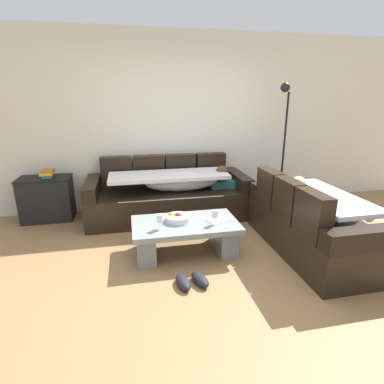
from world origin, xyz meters
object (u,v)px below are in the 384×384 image
coffee_table (185,234)px  book_stack_on_cabinet (47,173)px  couch_along_wall (171,195)px  fruit_bowl (177,218)px  wine_glass_near_right (215,215)px  side_cabinet (47,199)px  pair_of_shoes (192,281)px  couch_near_window (314,223)px  floor_lamp (283,139)px  wine_glass_near_left (160,219)px  open_magazine (219,219)px

coffee_table → book_stack_on_cabinet: book_stack_on_cabinet is taller
couch_along_wall → fruit_bowl: couch_along_wall is taller
wine_glass_near_right → side_cabinet: size_ratio=0.23×
wine_glass_near_right → pair_of_shoes: wine_glass_near_right is taller
pair_of_shoes → coffee_table: bearing=84.5°
couch_along_wall → couch_near_window: size_ratio=1.33×
wine_glass_near_right → floor_lamp: floor_lamp is taller
pair_of_shoes → book_stack_on_cabinet: bearing=129.1°
fruit_bowl → pair_of_shoes: 0.80m
wine_glass_near_right → book_stack_on_cabinet: bearing=143.1°
couch_along_wall → floor_lamp: 1.97m
wine_glass_near_left → fruit_bowl: bearing=39.1°
pair_of_shoes → wine_glass_near_left: bearing=114.1°
open_magazine → side_cabinet: side_cabinet is taller
side_cabinet → wine_glass_near_left: bearing=-45.8°
couch_along_wall → pair_of_shoes: size_ratio=6.71×
fruit_bowl → side_cabinet: side_cabinet is taller
wine_glass_near_right → pair_of_shoes: bearing=-125.2°
book_stack_on_cabinet → pair_of_shoes: size_ratio=0.59×
coffee_table → book_stack_on_cabinet: 2.29m
couch_near_window → book_stack_on_cabinet: size_ratio=8.55×
fruit_bowl → book_stack_on_cabinet: (-1.66, 1.36, 0.28)m
fruit_bowl → wine_glass_near_right: 0.44m
couch_near_window → side_cabinet: couch_near_window is taller
couch_along_wall → open_magazine: couch_along_wall is taller
side_cabinet → pair_of_shoes: (1.73, -2.07, -0.28)m
coffee_table → fruit_bowl: bearing=148.1°
coffee_table → open_magazine: open_magazine is taller
couch_near_window → side_cabinet: (-3.28, 1.65, -0.01)m
couch_along_wall → pair_of_shoes: (-0.06, -1.84, -0.29)m
couch_near_window → open_magazine: bearing=78.4°
couch_near_window → book_stack_on_cabinet: couch_near_window is taller
coffee_table → fruit_bowl: fruit_bowl is taller
couch_near_window → fruit_bowl: 1.59m
fruit_bowl → wine_glass_near_right: wine_glass_near_right is taller
open_magazine → floor_lamp: (1.41, 1.28, 0.73)m
couch_near_window → pair_of_shoes: bearing=105.2°
wine_glass_near_left → book_stack_on_cabinet: book_stack_on_cabinet is taller
side_cabinet → book_stack_on_cabinet: book_stack_on_cabinet is taller
couch_near_window → fruit_bowl: (-1.56, 0.28, 0.08)m
couch_along_wall → pair_of_shoes: 1.87m
coffee_table → couch_along_wall: bearing=90.0°
coffee_table → book_stack_on_cabinet: size_ratio=5.78×
couch_along_wall → pair_of_shoes: couch_along_wall is taller
open_magazine → book_stack_on_cabinet: 2.58m
side_cabinet → coffee_table: bearing=-38.3°
couch_near_window → coffee_table: bearing=81.1°
wine_glass_near_left → book_stack_on_cabinet: size_ratio=0.80×
floor_lamp → side_cabinet: bearing=177.6°
floor_lamp → open_magazine: bearing=-137.9°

